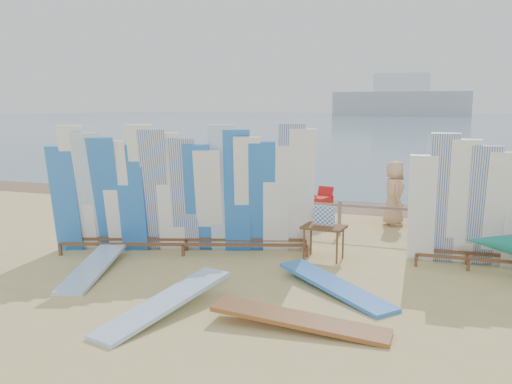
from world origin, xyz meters
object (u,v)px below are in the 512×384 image
at_px(beachgoer_1, 125,185).
at_px(side_surfboard_rack, 470,208).
at_px(flat_board_b, 165,315).
at_px(stroller, 321,210).
at_px(beachgoer_9, 438,191).
at_px(beachgoer_4, 265,187).
at_px(beachgoer_6, 394,193).
at_px(beachgoer_3, 292,189).
at_px(main_surfboard_rack, 184,196).
at_px(flat_board_d, 335,292).
at_px(flat_board_a, 94,273).
at_px(beachgoer_7, 445,194).
at_px(beach_chair_left, 271,215).
at_px(beachgoer_2, 233,187).
at_px(beachgoer_8, 432,197).
at_px(vendor_table, 324,241).
at_px(flat_board_c, 300,329).
at_px(beach_chair_right, 282,216).

bearing_deg(beachgoer_1, side_surfboard_rack, -48.76).
distance_m(flat_board_b, stroller, 7.37).
xyz_separation_m(side_surfboard_rack, beachgoer_1, (-10.28, 3.19, -0.47)).
bearing_deg(stroller, beachgoer_9, 47.36).
relative_size(stroller, beachgoer_4, 0.68).
distance_m(beachgoer_6, beachgoer_3, 3.10).
relative_size(main_surfboard_rack, beachgoer_3, 3.68).
bearing_deg(flat_board_d, beachgoer_4, 66.83).
xyz_separation_m(flat_board_a, beachgoer_7, (6.50, 7.64, 0.78)).
relative_size(beach_chair_left, beachgoer_2, 0.48).
distance_m(beachgoer_8, beachgoer_3, 4.14).
relative_size(main_surfboard_rack, flat_board_a, 2.14).
bearing_deg(vendor_table, flat_board_b, -107.61).
bearing_deg(flat_board_b, flat_board_d, 55.21).
distance_m(vendor_table, beach_chair_left, 3.71).
xyz_separation_m(beachgoer_1, beachgoer_9, (9.55, 1.87, 0.04)).
xyz_separation_m(flat_board_c, beachgoer_8, (1.59, 7.49, 0.92)).
relative_size(side_surfboard_rack, flat_board_b, 1.03).
distance_m(vendor_table, beachgoer_1, 8.18).
bearing_deg(vendor_table, beachgoer_3, 119.27).
xyz_separation_m(beach_chair_left, beachgoer_4, (-0.74, 1.69, 0.52)).
distance_m(stroller, beachgoer_7, 3.71).
distance_m(beachgoer_7, beachgoer_6, 1.73).
xyz_separation_m(flat_board_d, beachgoer_4, (-3.59, 6.68, 0.78)).
bearing_deg(main_surfboard_rack, beachgoer_6, 29.63).
relative_size(vendor_table, beachgoer_3, 0.76).
xyz_separation_m(vendor_table, beachgoer_4, (-2.93, 4.68, 0.38)).
height_order(flat_board_d, beachgoer_3, beachgoer_3).
bearing_deg(flat_board_c, stroller, 10.18).
bearing_deg(beachgoer_3, beachgoer_8, -146.83).
bearing_deg(stroller, vendor_table, -63.37).
bearing_deg(beachgoer_3, beachgoer_9, -123.24).
distance_m(beach_chair_left, beachgoer_6, 3.49).
relative_size(flat_board_a, stroller, 2.55).
height_order(flat_board_a, beachgoer_7, beachgoer_7).
height_order(main_surfboard_rack, vendor_table, main_surfboard_rack).
bearing_deg(beachgoer_6, beach_chair_left, 88.05).
height_order(beach_chair_right, beachgoer_8, beachgoer_8).
distance_m(beachgoer_6, beachgoer_4, 4.07).
bearing_deg(beach_chair_left, beachgoer_6, 31.90).
height_order(beach_chair_right, beachgoer_7, beachgoer_7).
bearing_deg(flat_board_a, main_surfboard_rack, 45.11).
bearing_deg(beachgoer_3, flat_board_d, 155.85).
distance_m(beach_chair_left, beachgoer_2, 1.54).
height_order(vendor_table, beach_chair_right, vendor_table).
bearing_deg(flat_board_b, beach_chair_right, 106.41).
relative_size(beachgoer_2, beachgoer_9, 1.13).
xyz_separation_m(flat_board_c, beachgoer_6, (0.58, 7.78, 0.90)).
distance_m(beachgoer_2, beachgoer_4, 1.41).
relative_size(beachgoer_3, beachgoer_9, 0.97).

